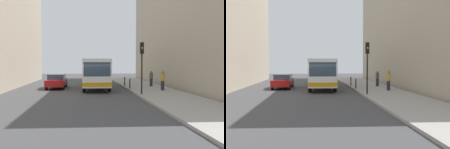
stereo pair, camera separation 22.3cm
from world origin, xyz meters
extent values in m
plane|color=#424244|center=(0.00, 0.00, 0.00)|extent=(80.00, 80.00, 0.00)
cube|color=#9E9991|center=(5.40, 0.00, 0.07)|extent=(4.40, 40.00, 0.15)
cube|color=#B2A38C|center=(11.50, 4.00, 8.20)|extent=(7.00, 32.00, 16.40)
cube|color=white|center=(0.26, 4.44, 1.75)|extent=(2.82, 11.07, 2.50)
cube|color=orange|center=(0.26, 4.44, 0.80)|extent=(2.84, 11.09, 0.36)
cube|color=#2D3D4C|center=(0.10, -1.04, 2.10)|extent=(2.26, 0.13, 1.20)
cube|color=#2D3D4C|center=(0.27, 4.94, 2.10)|extent=(2.80, 9.47, 1.00)
cylinder|color=black|center=(1.27, 0.51, 0.50)|extent=(0.31, 1.01, 1.00)
cylinder|color=black|center=(-0.99, 0.57, 0.50)|extent=(0.31, 1.01, 1.00)
cylinder|color=black|center=(1.50, 8.30, 0.50)|extent=(0.31, 1.01, 1.00)
cylinder|color=black|center=(-0.76, 8.37, 0.50)|extent=(0.31, 1.01, 1.00)
cube|color=maroon|center=(-3.81, 4.18, 0.64)|extent=(1.88, 4.43, 0.64)
cube|color=#2D3D4C|center=(-3.81, 4.33, 1.22)|extent=(1.64, 2.49, 0.52)
cylinder|color=black|center=(-3.02, 2.66, 0.32)|extent=(0.23, 0.64, 0.64)
cylinder|color=black|center=(-4.66, 2.69, 0.32)|extent=(0.23, 0.64, 0.64)
cylinder|color=black|center=(-2.97, 5.66, 0.32)|extent=(0.23, 0.64, 0.64)
cylinder|color=black|center=(-4.61, 5.69, 0.32)|extent=(0.23, 0.64, 0.64)
cylinder|color=black|center=(3.55, -2.55, 1.75)|extent=(0.12, 0.12, 3.20)
cube|color=black|center=(3.55, -2.55, 3.80)|extent=(0.28, 0.24, 0.90)
sphere|color=black|center=(3.55, -2.68, 4.08)|extent=(0.16, 0.16, 0.16)
sphere|color=orange|center=(3.55, -2.68, 3.80)|extent=(0.16, 0.16, 0.16)
sphere|color=black|center=(3.55, -2.68, 3.52)|extent=(0.16, 0.16, 0.16)
cylinder|color=black|center=(3.45, 1.84, 0.62)|extent=(0.11, 0.11, 0.95)
cylinder|color=black|center=(3.45, 4.91, 0.62)|extent=(0.11, 0.11, 0.95)
cylinder|color=#26262D|center=(6.09, -0.08, 0.58)|extent=(0.32, 0.32, 0.87)
cylinder|color=gold|center=(6.09, -0.08, 1.35)|extent=(0.38, 0.38, 0.67)
sphere|color=#8C6647|center=(6.09, -0.08, 1.80)|extent=(0.24, 0.24, 0.24)
cylinder|color=#26262D|center=(6.19, 4.00, 0.56)|extent=(0.32, 0.32, 0.81)
cylinder|color=#4C4C51|center=(6.19, 4.00, 1.28)|extent=(0.38, 0.38, 0.63)
sphere|color=#8C6647|center=(6.19, 4.00, 1.70)|extent=(0.22, 0.22, 0.22)
camera|label=1|loc=(-0.99, -21.10, 2.58)|focal=38.44mm
camera|label=2|loc=(-0.76, -21.12, 2.58)|focal=38.44mm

